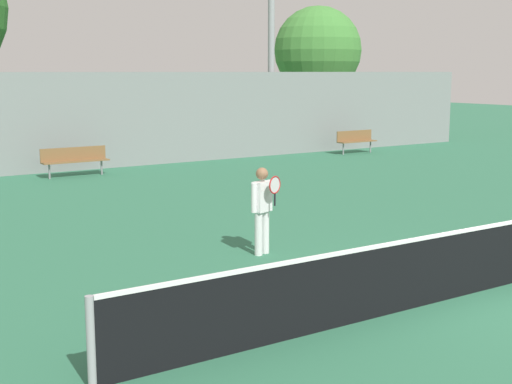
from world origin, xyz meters
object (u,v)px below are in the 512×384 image
bench_courtside_near (75,158)px  light_pole_near_left (271,23)px  tree_green_tall (318,51)px  tennis_player (262,206)px  bench_courtside_far (356,139)px  tennis_net (475,259)px

bench_courtside_near → light_pole_near_left: light_pole_near_left is taller
light_pole_near_left → tree_green_tall: (6.20, 5.00, -0.81)m
bench_courtside_near → tree_green_tall: size_ratio=0.33×
tennis_player → bench_courtside_near: size_ratio=0.75×
light_pole_near_left → tree_green_tall: bearing=38.9°
bench_courtside_far → tennis_player: bearing=-137.1°
tennis_net → bench_courtside_far: (10.53, 14.57, 0.07)m
tennis_net → light_pole_near_left: size_ratio=1.40×
tree_green_tall → light_pole_near_left: bearing=-141.1°
bench_courtside_far → tree_green_tall: bearing=63.9°
tennis_player → bench_courtside_far: tennis_player is taller
tennis_player → light_pole_near_left: bearing=36.6°
bench_courtside_near → tree_green_tall: 16.39m
bench_courtside_near → tree_green_tall: (14.59, 6.55, 3.61)m
tennis_net → bench_courtside_far: bearing=54.2°
bench_courtside_near → tree_green_tall: tree_green_tall is taller
bench_courtside_far → tree_green_tall: tree_green_tall is taller
bench_courtside_near → light_pole_near_left: (8.39, 1.55, 4.42)m
tennis_net → bench_courtside_near: size_ratio=5.68×
tennis_player → tree_green_tall: 23.38m
tennis_net → bench_courtside_near: 14.60m
tennis_player → bench_courtside_near: bearing=69.3°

